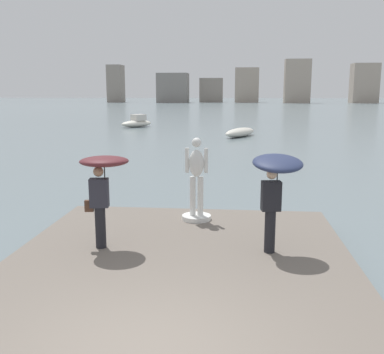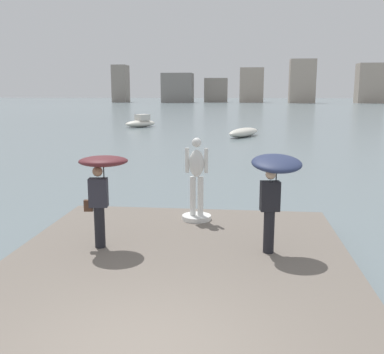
% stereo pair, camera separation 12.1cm
% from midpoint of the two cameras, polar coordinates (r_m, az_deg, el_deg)
% --- Properties ---
extents(ground_plane, '(400.00, 400.00, 0.00)m').
position_cam_midpoint_polar(ground_plane, '(45.16, 4.75, 6.20)').
color(ground_plane, slate).
extents(pier, '(6.85, 10.12, 0.40)m').
position_cam_midpoint_polar(pier, '(7.93, -2.59, -14.88)').
color(pier, '#70665B').
rests_on(pier, ground).
extents(statue_white_figure, '(0.74, 0.74, 2.11)m').
position_cam_midpoint_polar(statue_white_figure, '(11.35, 0.89, -1.19)').
color(statue_white_figure, white).
rests_on(statue_white_figure, pier).
extents(onlooker_left, '(1.13, 1.13, 1.95)m').
position_cam_midpoint_polar(onlooker_left, '(9.41, -11.04, 0.11)').
color(onlooker_left, black).
rests_on(onlooker_left, pier).
extents(onlooker_right, '(1.14, 1.16, 2.04)m').
position_cam_midpoint_polar(onlooker_right, '(9.08, 10.81, -0.06)').
color(onlooker_right, black).
rests_on(onlooker_right, pier).
extents(boat_near, '(3.47, 3.66, 1.28)m').
position_cam_midpoint_polar(boat_near, '(46.74, -6.45, 6.90)').
color(boat_near, silver).
rests_on(boat_near, ground).
extents(boat_leftward, '(3.11, 4.53, 0.71)m').
position_cam_midpoint_polar(boat_leftward, '(36.70, 6.67, 5.65)').
color(boat_leftward, silver).
rests_on(boat_leftward, ground).
extents(distant_skyline, '(85.05, 11.65, 13.24)m').
position_cam_midpoint_polar(distant_skyline, '(146.43, 6.49, 11.52)').
color(distant_skyline, gray).
rests_on(distant_skyline, ground).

